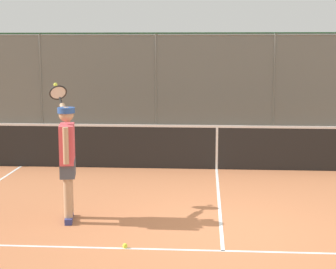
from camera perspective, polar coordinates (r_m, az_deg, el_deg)
The scene contains 6 objects.
ground_plane at distance 8.22m, azimuth 5.45°, elevation -9.83°, with size 60.00×60.00×0.00m, color #B76B42.
court_line_markings at distance 7.15m, azimuth 5.69°, elevation -12.77°, with size 8.72×9.00×0.01m.
fence_backdrop at distance 17.38m, azimuth 4.72°, elevation 5.22°, with size 20.47×1.37×3.04m.
tennis_net at distance 12.15m, azimuth 4.98°, elevation -1.24°, with size 11.20×0.09×1.07m.
tennis_player at distance 8.60m, azimuth -10.22°, elevation -1.93°, with size 0.66×1.37×2.04m.
tennis_ball_mid_court at distance 7.58m, azimuth -4.39°, elevation -11.21°, with size 0.07×0.07×0.07m, color #CCDB33.
Camera 1 is at (0.24, 7.78, 2.65)m, focal length 59.97 mm.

